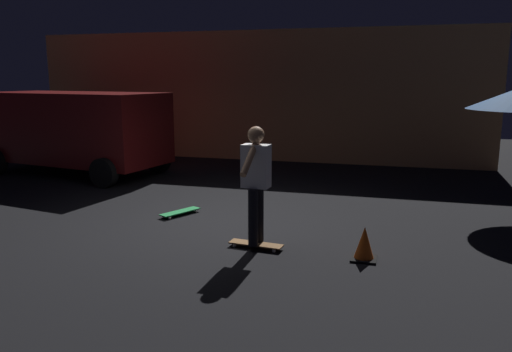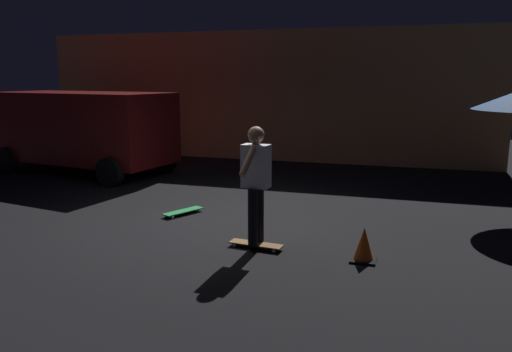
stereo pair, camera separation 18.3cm
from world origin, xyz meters
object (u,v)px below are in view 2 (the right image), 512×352
at_px(skateboard_spare, 183,211).
at_px(traffic_cone, 364,246).
at_px(parked_van, 83,127).
at_px(skateboard_ridden, 256,244).
at_px(skater, 256,177).

xyz_separation_m(skateboard_spare, traffic_cone, (3.28, -1.37, 0.16)).
xyz_separation_m(parked_van, skateboard_ridden, (5.88, -4.20, -1.11)).
bearing_deg(skateboard_spare, skater, -36.65).
bearing_deg(traffic_cone, skater, 178.00).
bearing_deg(traffic_cone, skateboard_ridden, 178.00).
distance_m(skateboard_spare, skater, 2.41).
distance_m(parked_van, skater, 7.23).
xyz_separation_m(parked_van, traffic_cone, (7.39, -4.25, -0.95)).
bearing_deg(skateboard_ridden, skater, -90.00).
distance_m(skater, traffic_cone, 1.72).
height_order(parked_van, skateboard_spare, parked_van).
bearing_deg(skateboard_spare, parked_van, 144.95).
bearing_deg(parked_van, skater, -35.54).
relative_size(skateboard_ridden, skater, 0.48).
bearing_deg(skateboard_spare, traffic_cone, -22.63).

